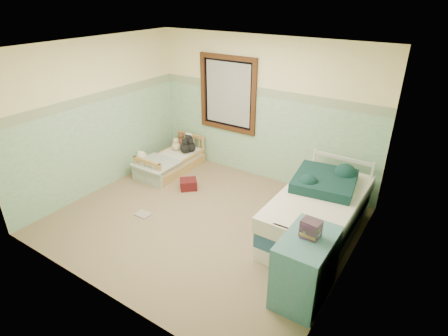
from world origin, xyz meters
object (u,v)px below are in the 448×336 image
Objects in this scene: floor_book at (143,214)px; plush_floor_tan at (146,164)px; toddler_bed_frame at (172,166)px; dresser at (305,268)px; red_pillow at (188,184)px; twin_bed_frame at (315,229)px; plush_floor_cream at (142,164)px.

plush_floor_tan is at bearing 133.24° from floor_book.
dresser is at bearing -25.84° from toddler_bed_frame.
red_pillow is at bearing -8.03° from plush_floor_tan.
twin_bed_frame is 8.30× the size of floor_book.
red_pillow is (-2.62, 1.23, -0.31)m from dresser.
twin_bed_frame is at bearing 104.01° from dresser.
plush_floor_tan is 1.18m from red_pillow.
dresser is at bearing -25.07° from red_pillow.
toddler_bed_frame is at bearing 151.45° from red_pillow.
plush_floor_cream is 3.50m from twin_bed_frame.
dresser is 2.73m from floor_book.
twin_bed_frame is 1.23m from dresser.
dresser is (3.35, -1.62, 0.32)m from toddler_bed_frame.
plush_floor_cream is 0.98× the size of red_pillow.
toddler_bed_frame is at bearing 37.59° from plush_floor_cream.
floor_book is (1.09, -1.20, -0.10)m from plush_floor_tan.
toddler_bed_frame is 5.70× the size of floor_book.
plush_floor_cream is 1.31× the size of plush_floor_tan.
plush_floor_cream is at bearing 177.83° from twin_bed_frame.
floor_book is at bearing -158.16° from twin_bed_frame.
plush_floor_cream is at bearing -90.00° from plush_floor_tan.
floor_book is at bearing -47.78° from plush_floor_tan.
floor_book is at bearing 175.96° from dresser.
plush_floor_tan is at bearing 176.15° from twin_bed_frame.
red_pillow is at bearing -3.03° from plush_floor_cream.
twin_bed_frame is 2.34m from red_pillow.
toddler_bed_frame is 1.63× the size of dresser.
twin_bed_frame is (3.50, -0.13, -0.03)m from plush_floor_cream.
toddler_bed_frame is at bearing 154.16° from dresser.
red_pillow reaches higher than floor_book.
floor_book is (0.66, -1.43, -0.07)m from toddler_bed_frame.
plush_floor_cream is 1.20× the size of floor_book.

